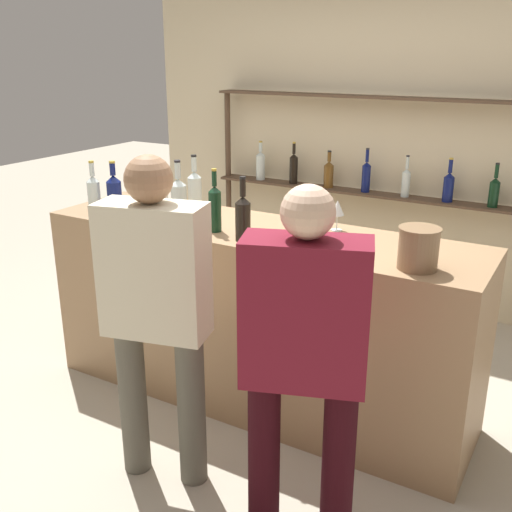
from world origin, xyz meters
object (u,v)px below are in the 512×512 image
at_px(counter_bottle_2, 195,191).
at_px(ice_bucket, 418,248).
at_px(counter_bottle_4, 215,207).
at_px(wine_glass, 337,208).
at_px(counter_bottle_0, 179,200).
at_px(counter_bottle_3, 243,217).
at_px(cork_jar, 158,191).
at_px(counter_bottle_5, 94,193).
at_px(customer_center, 156,303).
at_px(counter_bottle_1, 114,193).
at_px(customer_right, 304,350).

height_order(counter_bottle_2, ice_bucket, counter_bottle_2).
bearing_deg(counter_bottle_4, wine_glass, 31.70).
distance_m(counter_bottle_0, counter_bottle_3, 0.49).
height_order(ice_bucket, cork_jar, ice_bucket).
bearing_deg(counter_bottle_5, wine_glass, 15.41).
distance_m(counter_bottle_0, counter_bottle_4, 0.26).
relative_size(counter_bottle_0, cork_jar, 2.46).
bearing_deg(counter_bottle_5, ice_bucket, 0.32).
bearing_deg(cork_jar, ice_bucket, -12.16).
bearing_deg(counter_bottle_3, ice_bucket, 2.38).
bearing_deg(customer_center, wine_glass, -37.34).
distance_m(counter_bottle_1, customer_center, 1.16).
distance_m(counter_bottle_2, ice_bucket, 1.49).
height_order(counter_bottle_2, customer_right, customer_right).
xyz_separation_m(counter_bottle_4, cork_jar, (-0.69, 0.36, -0.06)).
distance_m(counter_bottle_1, counter_bottle_2, 0.49).
distance_m(cork_jar, customer_center, 1.35).
bearing_deg(cork_jar, counter_bottle_3, -25.29).
distance_m(counter_bottle_5, wine_glass, 1.49).
relative_size(counter_bottle_2, customer_center, 0.22).
bearing_deg(counter_bottle_2, counter_bottle_4, -39.26).
relative_size(counter_bottle_1, wine_glass, 1.86).
distance_m(counter_bottle_0, wine_glass, 0.90).
relative_size(counter_bottle_4, customer_right, 0.22).
bearing_deg(wine_glass, counter_bottle_0, -158.30).
xyz_separation_m(counter_bottle_0, ice_bucket, (1.40, -0.05, -0.04)).
height_order(counter_bottle_0, counter_bottle_1, counter_bottle_0).
relative_size(ice_bucket, customer_center, 0.12).
height_order(counter_bottle_2, counter_bottle_3, counter_bottle_2).
distance_m(counter_bottle_1, wine_glass, 1.37).
xyz_separation_m(wine_glass, ice_bucket, (0.56, -0.39, -0.03)).
bearing_deg(customer_center, customer_right, -105.67).
bearing_deg(customer_center, counter_bottle_3, -22.73).
relative_size(customer_center, customer_right, 1.03).
height_order(counter_bottle_0, counter_bottle_4, counter_bottle_0).
xyz_separation_m(counter_bottle_0, wine_glass, (0.84, 0.33, -0.02)).
relative_size(counter_bottle_4, customer_center, 0.22).
bearing_deg(counter_bottle_4, counter_bottle_3, -17.15).
xyz_separation_m(counter_bottle_1, customer_right, (1.65, -0.73, -0.30)).
relative_size(counter_bottle_0, customer_right, 0.23).
distance_m(counter_bottle_2, counter_bottle_4, 0.42).
bearing_deg(customer_right, wine_glass, -3.05).
distance_m(counter_bottle_0, customer_center, 0.86).
bearing_deg(cork_jar, counter_bottle_5, -113.02).
bearing_deg(ice_bucket, counter_bottle_1, 178.46).
distance_m(counter_bottle_3, customer_center, 0.68).
relative_size(counter_bottle_1, counter_bottle_4, 0.92).
bearing_deg(counter_bottle_2, counter_bottle_5, -150.13).
xyz_separation_m(counter_bottle_2, wine_glass, (0.90, 0.09, -0.01)).
height_order(counter_bottle_2, customer_center, customer_center).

